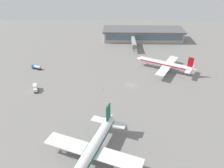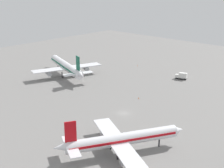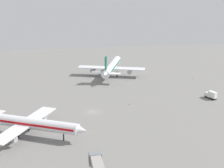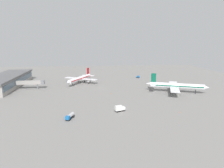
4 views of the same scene
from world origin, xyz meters
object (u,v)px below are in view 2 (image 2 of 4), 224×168
(safety_cone_far_side, at_px, (139,98))
(safety_cone_mid_apron, at_px, (137,66))
(airplane_taxiing, at_px, (66,66))
(catering_truck, at_px, (182,76))
(airplane_at_gate, at_px, (121,139))

(safety_cone_far_side, bearing_deg, safety_cone_mid_apron, 39.40)
(airplane_taxiing, distance_m, catering_truck, 58.31)
(airplane_at_gate, bearing_deg, safety_cone_far_side, 60.48)
(airplane_at_gate, height_order, safety_cone_mid_apron, airplane_at_gate)
(airplane_taxiing, distance_m, safety_cone_far_side, 48.21)
(safety_cone_far_side, bearing_deg, airplane_taxiing, 88.97)
(airplane_taxiing, distance_m, safety_cone_mid_apron, 42.73)
(safety_cone_mid_apron, xyz_separation_m, safety_cone_far_side, (-40.79, -33.50, 0.00))
(airplane_at_gate, bearing_deg, safety_cone_mid_apron, 64.29)
(catering_truck, xyz_separation_m, safety_cone_mid_apron, (4.82, 31.96, -1.40))
(airplane_taxiing, xyz_separation_m, catering_truck, (35.11, -46.44, -3.27))
(airplane_at_gate, height_order, airplane_taxiing, airplane_taxiing)
(catering_truck, height_order, safety_cone_far_side, catering_truck)
(catering_truck, bearing_deg, safety_cone_far_side, 72.20)
(safety_cone_mid_apron, distance_m, safety_cone_far_side, 52.78)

